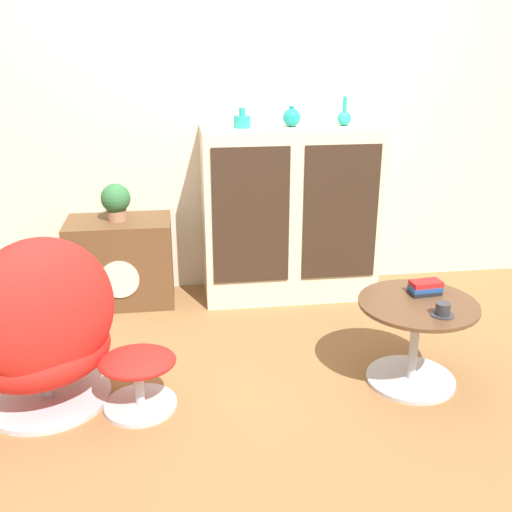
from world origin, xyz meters
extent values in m
plane|color=olive|center=(0.00, 0.00, 0.00)|extent=(12.00, 12.00, 0.00)
cube|color=beige|center=(0.00, 1.35, 1.30)|extent=(6.40, 0.06, 2.60)
cube|color=beige|center=(0.35, 1.11, 0.55)|extent=(1.10, 0.42, 1.10)
cube|color=#332319|center=(0.08, 0.90, 0.60)|extent=(0.46, 0.01, 0.83)
cube|color=#332319|center=(0.62, 0.90, 0.60)|extent=(0.46, 0.01, 0.83)
cube|color=brown|center=(-0.73, 1.13, 0.27)|extent=(0.64, 0.39, 0.54)
cylinder|color=beige|center=(-0.73, 0.93, 0.23)|extent=(0.24, 0.01, 0.24)
cylinder|color=#B7B7BC|center=(-1.00, 0.05, 0.01)|extent=(0.58, 0.58, 0.02)
cylinder|color=#B7B7BC|center=(-1.00, 0.05, 0.07)|extent=(0.06, 0.06, 0.09)
ellipsoid|color=red|center=(-1.00, 0.05, 0.26)|extent=(0.81, 0.77, 0.30)
ellipsoid|color=red|center=(-0.95, -0.05, 0.51)|extent=(0.75, 0.65, 0.68)
cylinder|color=#B7B7BC|center=(-0.57, -0.08, 0.01)|extent=(0.34, 0.34, 0.02)
cylinder|color=#B7B7BC|center=(-0.57, -0.08, 0.11)|extent=(0.04, 0.04, 0.17)
ellipsoid|color=red|center=(-0.57, -0.08, 0.24)|extent=(0.35, 0.30, 0.09)
cylinder|color=#B7B7BC|center=(0.76, -0.03, 0.01)|extent=(0.44, 0.44, 0.02)
cylinder|color=#B7B7BC|center=(0.76, -0.03, 0.22)|extent=(0.04, 0.04, 0.39)
cylinder|color=brown|center=(0.76, -0.03, 0.42)|extent=(0.57, 0.57, 0.02)
cylinder|color=teal|center=(0.05, 1.11, 1.13)|extent=(0.10, 0.10, 0.07)
cylinder|color=teal|center=(0.05, 1.11, 1.19)|extent=(0.04, 0.04, 0.05)
ellipsoid|color=teal|center=(0.35, 1.11, 1.15)|extent=(0.11, 0.11, 0.11)
cylinder|color=teal|center=(0.35, 1.11, 1.21)|extent=(0.03, 0.03, 0.02)
ellipsoid|color=teal|center=(0.68, 1.11, 1.14)|extent=(0.09, 0.09, 0.09)
cylinder|color=teal|center=(0.68, 1.11, 1.22)|extent=(0.03, 0.03, 0.09)
cylinder|color=#996B4C|center=(-0.73, 1.13, 0.58)|extent=(0.12, 0.12, 0.06)
sphere|color=#2D6638|center=(-0.73, 1.13, 0.68)|extent=(0.18, 0.18, 0.18)
cylinder|color=#2D2D33|center=(0.81, -0.18, 0.43)|extent=(0.11, 0.11, 0.01)
cylinder|color=#2D2D33|center=(0.81, -0.18, 0.46)|extent=(0.07, 0.07, 0.06)
cube|color=black|center=(0.82, 0.05, 0.44)|extent=(0.16, 0.10, 0.02)
cube|color=#1E478C|center=(0.83, 0.05, 0.46)|extent=(0.15, 0.09, 0.02)
cube|color=red|center=(0.83, 0.06, 0.48)|extent=(0.16, 0.10, 0.03)
camera|label=1|loc=(-0.35, -2.49, 1.63)|focal=42.00mm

